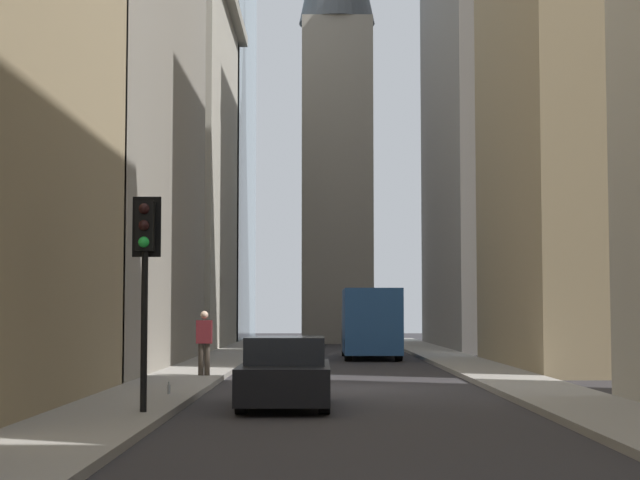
{
  "coord_description": "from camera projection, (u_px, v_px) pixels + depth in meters",
  "views": [
    {
      "loc": [
        -26.47,
        0.72,
        1.92
      ],
      "look_at": [
        16.43,
        0.68,
        4.87
      ],
      "focal_mm": 58.84,
      "sensor_mm": 36.0,
      "label": 1
    }
  ],
  "objects": [
    {
      "name": "pedestrian",
      "position": [
        204.0,
        340.0,
        29.47
      ],
      "size": [
        0.26,
        0.44,
        1.81
      ],
      "color": "#473D33",
      "rests_on": "sidewalk_right"
    },
    {
      "name": "sidewalk_right",
      "position": [
        168.0,
        386.0,
        26.28
      ],
      "size": [
        90.0,
        2.2,
        0.14
      ],
      "primitive_type": "cube",
      "color": "gray",
      "rests_on": "ground_plane"
    },
    {
      "name": "building_left_far",
      "position": [
        530.0,
        82.0,
        56.13
      ],
      "size": [
        17.9,
        10.5,
        28.44
      ],
      "color": "gray",
      "rests_on": "ground_plane"
    },
    {
      "name": "ground_plane",
      "position": [
        348.0,
        388.0,
        26.28
      ],
      "size": [
        135.0,
        135.0,
        0.0
      ],
      "primitive_type": "plane",
      "color": "#302D30"
    },
    {
      "name": "delivery_truck",
      "position": [
        370.0,
        323.0,
        43.19
      ],
      "size": [
        6.46,
        2.25,
        2.84
      ],
      "color": "#285699",
      "rests_on": "ground_plane"
    },
    {
      "name": "sidewalk_left",
      "position": [
        527.0,
        386.0,
        26.28
      ],
      "size": [
        90.0,
        2.2,
        0.14
      ],
      "primitive_type": "cube",
      "color": "gray",
      "rests_on": "ground_plane"
    },
    {
      "name": "building_right_midfar",
      "position": [
        31.0,
        25.0,
        35.86
      ],
      "size": [
        18.35,
        10.5,
        23.45
      ],
      "color": "gray",
      "rests_on": "ground_plane"
    },
    {
      "name": "building_right_far",
      "position": [
        133.0,
        152.0,
        55.59
      ],
      "size": [
        16.27,
        10.5,
        20.73
      ],
      "color": "beige",
      "rests_on": "ground_plane"
    },
    {
      "name": "traffic_light_foreground",
      "position": [
        145.0,
        253.0,
        18.84
      ],
      "size": [
        0.43,
        0.52,
        3.88
      ],
      "color": "black",
      "rests_on": "sidewalk_right"
    },
    {
      "name": "church_spire",
      "position": [
        337.0,
        81.0,
        65.59
      ],
      "size": [
        4.76,
        4.76,
        31.27
      ],
      "color": "gray",
      "rests_on": "ground_plane"
    },
    {
      "name": "discarded_bottle",
      "position": [
        169.0,
        389.0,
        22.72
      ],
      "size": [
        0.07,
        0.07,
        0.27
      ],
      "color": "#999EA3",
      "rests_on": "sidewalk_right"
    },
    {
      "name": "sedan_black",
      "position": [
        285.0,
        374.0,
        21.13
      ],
      "size": [
        4.3,
        1.78,
        1.42
      ],
      "color": "black",
      "rests_on": "ground_plane"
    }
  ]
}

